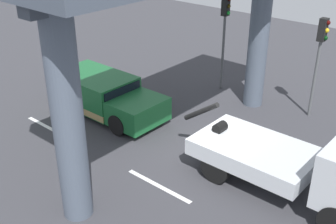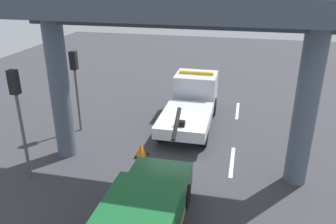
{
  "view_description": "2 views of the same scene",
  "coord_description": "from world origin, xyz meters",
  "px_view_note": "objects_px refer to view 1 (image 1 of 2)",
  "views": [
    {
      "loc": [
        7.34,
        -10.51,
        8.05
      ],
      "look_at": [
        -1.67,
        -0.05,
        1.19
      ],
      "focal_mm": 44.79,
      "sensor_mm": 36.0,
      "label": 1
    },
    {
      "loc": [
        -13.24,
        -2.59,
        7.73
      ],
      "look_at": [
        0.76,
        0.6,
        1.76
      ],
      "focal_mm": 36.59,
      "sensor_mm": 36.0,
      "label": 2
    }
  ],
  "objects_px": {
    "towed_van_green": "(104,96)",
    "traffic_cone_orange": "(220,128)",
    "traffic_light_near": "(225,23)",
    "traffic_light_far": "(320,47)",
    "tow_truck_white": "(314,167)"
  },
  "relations": [
    {
      "from": "tow_truck_white",
      "to": "towed_van_green",
      "type": "relative_size",
      "value": 1.39
    },
    {
      "from": "traffic_light_near",
      "to": "traffic_cone_orange",
      "type": "relative_size",
      "value": 6.95
    },
    {
      "from": "towed_van_green",
      "to": "traffic_cone_orange",
      "type": "xyz_separation_m",
      "value": [
        4.88,
        1.56,
        -0.48
      ]
    },
    {
      "from": "towed_van_green",
      "to": "traffic_light_far",
      "type": "height_order",
      "value": "traffic_light_far"
    },
    {
      "from": "traffic_light_near",
      "to": "towed_van_green",
      "type": "bearing_deg",
      "value": -113.02
    },
    {
      "from": "traffic_light_far",
      "to": "traffic_cone_orange",
      "type": "relative_size",
      "value": 6.5
    },
    {
      "from": "traffic_light_far",
      "to": "traffic_cone_orange",
      "type": "height_order",
      "value": "traffic_light_far"
    },
    {
      "from": "towed_van_green",
      "to": "traffic_light_near",
      "type": "relative_size",
      "value": 1.17
    },
    {
      "from": "tow_truck_white",
      "to": "traffic_light_far",
      "type": "bearing_deg",
      "value": 113.65
    },
    {
      "from": "traffic_light_near",
      "to": "traffic_light_far",
      "type": "height_order",
      "value": "traffic_light_near"
    },
    {
      "from": "traffic_light_near",
      "to": "traffic_light_far",
      "type": "xyz_separation_m",
      "value": [
        4.5,
        0.0,
        -0.2
      ]
    },
    {
      "from": "tow_truck_white",
      "to": "traffic_cone_orange",
      "type": "height_order",
      "value": "tow_truck_white"
    },
    {
      "from": "traffic_light_near",
      "to": "traffic_cone_orange",
      "type": "height_order",
      "value": "traffic_light_near"
    },
    {
      "from": "towed_van_green",
      "to": "traffic_light_near",
      "type": "bearing_deg",
      "value": 66.98
    },
    {
      "from": "traffic_light_near",
      "to": "traffic_cone_orange",
      "type": "distance_m",
      "value": 5.5
    }
  ]
}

